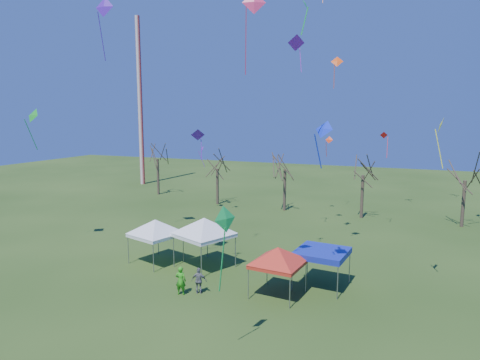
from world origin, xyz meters
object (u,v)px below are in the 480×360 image
(tree_1, at_px, (217,156))
(tree_0, at_px, (157,146))
(tree_3, at_px, (364,160))
(person_green, at_px, (181,281))
(tree_2, at_px, (285,154))
(tent_white_west, at_px, (155,222))
(tent_blue, at_px, (322,253))
(tree_4, at_px, (466,164))
(tent_red, at_px, (278,250))
(tent_white_mid, at_px, (204,221))
(person_grey, at_px, (199,281))
(radio_mast, at_px, (140,102))

(tree_1, bearing_deg, tree_0, 164.82)
(tree_3, distance_m, person_green, 25.62)
(tree_2, distance_m, tent_white_west, 20.65)
(person_green, bearing_deg, tent_blue, -159.80)
(tree_4, relative_size, tent_blue, 2.40)
(tent_blue, bearing_deg, tent_white_west, -179.22)
(tent_white_west, height_order, tent_red, tent_white_west)
(tree_1, bearing_deg, tent_red, -57.13)
(tree_4, distance_m, tent_blue, 22.04)
(tree_0, bearing_deg, tent_red, -45.69)
(tree_3, distance_m, tree_4, 9.32)
(tent_red, bearing_deg, tent_blue, 47.54)
(tree_1, distance_m, tent_white_west, 21.03)
(tent_white_mid, relative_size, tent_blue, 1.32)
(tree_4, xyz_separation_m, person_green, (-16.98, -23.84, -5.20))
(tent_white_west, bearing_deg, tree_3, 58.40)
(tent_red, bearing_deg, person_green, -159.30)
(tree_1, relative_size, tent_blue, 2.30)
(tree_2, height_order, tent_blue, tree_2)
(tree_2, height_order, tree_4, tree_2)
(tree_1, bearing_deg, tent_blue, -50.47)
(person_green, bearing_deg, person_grey, -160.01)
(tent_red, bearing_deg, tree_4, 61.98)
(tent_white_mid, xyz_separation_m, person_green, (0.81, -4.71, -2.44))
(tree_3, relative_size, person_green, 4.58)
(tree_1, bearing_deg, tent_white_mid, -67.17)
(radio_mast, relative_size, tree_0, 2.96)
(tent_white_mid, distance_m, person_grey, 5.17)
(tree_3, distance_m, tent_white_mid, 21.15)
(tree_1, distance_m, tent_red, 26.91)
(tree_2, relative_size, person_green, 4.74)
(tree_3, bearing_deg, person_green, -107.78)
(tree_0, bearing_deg, tree_3, -7.08)
(radio_mast, relative_size, tree_2, 3.06)
(tent_red, bearing_deg, tent_white_mid, 156.59)
(tent_blue, bearing_deg, person_grey, -149.86)
(tent_white_west, bearing_deg, tent_white_mid, 8.24)
(tent_red, relative_size, person_green, 2.24)
(radio_mast, bearing_deg, tent_white_west, -53.55)
(radio_mast, distance_m, person_green, 44.46)
(tree_4, distance_m, tent_white_mid, 26.27)
(tree_1, distance_m, person_grey, 26.46)
(tree_0, distance_m, tent_white_mid, 29.26)
(person_grey, bearing_deg, tree_3, -119.99)
(tree_0, relative_size, tent_red, 2.18)
(radio_mast, xyz_separation_m, tree_4, (43.36, -10.00, -6.44))
(tree_4, bearing_deg, tree_2, 178.78)
(tree_1, xyz_separation_m, tent_blue, (16.63, -20.15, -3.62))
(tree_1, height_order, tent_white_west, tree_1)
(tree_4, height_order, person_grey, tree_4)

